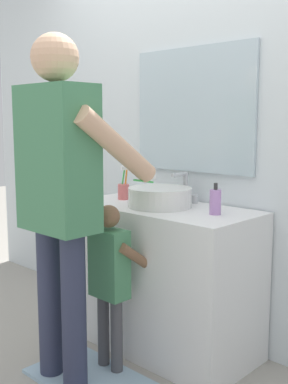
# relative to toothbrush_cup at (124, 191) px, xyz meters

# --- Properties ---
(ground_plane) EXTENTS (14.00, 14.00, 0.00)m
(ground_plane) POSITION_rel_toothbrush_cup_xyz_m (0.34, -0.32, -0.89)
(ground_plane) COLOR #9E998E
(back_wall) EXTENTS (4.40, 0.10, 2.70)m
(back_wall) POSITION_rel_toothbrush_cup_xyz_m (0.34, 0.30, 0.46)
(back_wall) COLOR silver
(back_wall) RESTS_ON ground
(vanity_cabinet) EXTENTS (1.11, 0.54, 0.84)m
(vanity_cabinet) POSITION_rel_toothbrush_cup_xyz_m (0.34, -0.02, -0.47)
(vanity_cabinet) COLOR white
(vanity_cabinet) RESTS_ON ground
(sink_basin) EXTENTS (0.36, 0.36, 0.11)m
(sink_basin) POSITION_rel_toothbrush_cup_xyz_m (0.34, -0.04, 0.00)
(sink_basin) COLOR silver
(sink_basin) RESTS_ON vanity_cabinet
(faucet) EXTENTS (0.18, 0.14, 0.18)m
(faucet) POSITION_rel_toothbrush_cup_xyz_m (0.34, 0.18, 0.03)
(faucet) COLOR #B7BABF
(faucet) RESTS_ON vanity_cabinet
(toothbrush_cup) EXTENTS (0.07, 0.07, 0.21)m
(toothbrush_cup) POSITION_rel_toothbrush_cup_xyz_m (0.00, 0.00, 0.00)
(toothbrush_cup) COLOR #D86666
(toothbrush_cup) RESTS_ON vanity_cabinet
(soap_bottle) EXTENTS (0.06, 0.06, 0.16)m
(soap_bottle) POSITION_rel_toothbrush_cup_xyz_m (0.69, -0.01, 0.01)
(soap_bottle) COLOR #B27FC6
(soap_bottle) RESTS_ON vanity_cabinet
(bath_mat) EXTENTS (0.64, 0.40, 0.02)m
(bath_mat) POSITION_rel_toothbrush_cup_xyz_m (0.34, -0.57, -0.88)
(bath_mat) COLOR #99B7CC
(bath_mat) RESTS_ON ground
(child_toddler) EXTENTS (0.28, 0.28, 0.90)m
(child_toddler) POSITION_rel_toothbrush_cup_xyz_m (0.34, -0.42, -0.36)
(child_toddler) COLOR #47474C
(child_toddler) RESTS_ON ground
(adult_parent) EXTENTS (0.53, 0.56, 1.72)m
(adult_parent) POSITION_rel_toothbrush_cup_xyz_m (0.25, -0.66, 0.14)
(adult_parent) COLOR #2D334C
(adult_parent) RESTS_ON ground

